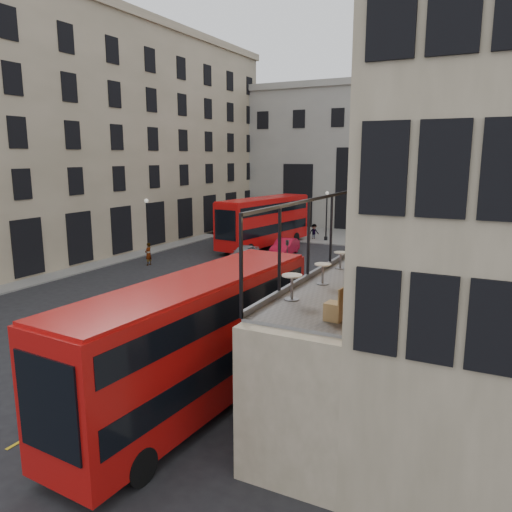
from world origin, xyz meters
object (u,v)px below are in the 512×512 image
at_px(street_lamp_b, 326,219).
at_px(car_b, 285,247).
at_px(pedestrian_d, 413,236).
at_px(cafe_table_far, 341,258).
at_px(traffic_light_far, 225,220).
at_px(pedestrian_a, 232,226).
at_px(cafe_chair_b, 371,285).
at_px(car_c, 235,237).
at_px(pedestrian_e, 148,254).
at_px(traffic_light_near, 287,261).
at_px(cyclist, 282,272).
at_px(pedestrian_b, 314,232).
at_px(cafe_table_near, 292,283).
at_px(bus_near, 195,338).
at_px(cafe_chair_a, 335,310).
at_px(street_lamp_a, 148,232).
at_px(cafe_chair_d, 395,264).
at_px(bus_far, 264,220).
at_px(car_a, 244,253).
at_px(bicycle, 246,279).
at_px(cafe_chair_c, 371,276).
at_px(cafe_table_mid, 323,271).
at_px(pedestrian_c, 407,231).

xyz_separation_m(street_lamp_b, car_b, (-0.87, -8.95, -1.65)).
xyz_separation_m(pedestrian_d, cafe_table_far, (2.75, -33.33, 4.06)).
xyz_separation_m(traffic_light_far, car_b, (8.13, -2.95, -1.68)).
distance_m(pedestrian_a, cafe_chair_b, 43.08).
relative_size(car_c, cafe_chair_b, 5.59).
bearing_deg(pedestrian_e, traffic_light_far, 176.94).
relative_size(traffic_light_near, cyclist, 2.33).
bearing_deg(pedestrian_b, traffic_light_near, -123.20).
bearing_deg(cafe_table_near, bus_near, 178.66).
relative_size(traffic_light_near, cafe_chair_a, 4.08).
height_order(street_lamp_a, pedestrian_e, street_lamp_a).
distance_m(pedestrian_a, cafe_table_far, 39.62).
xyz_separation_m(street_lamp_a, bus_near, (18.83, -20.60, 0.30)).
height_order(pedestrian_a, pedestrian_b, pedestrian_a).
distance_m(pedestrian_d, cafe_chair_d, 33.14).
relative_size(car_b, cyclist, 2.78).
bearing_deg(bus_far, pedestrian_b, 66.25).
relative_size(traffic_light_far, pedestrian_d, 1.94).
bearing_deg(cafe_table_far, car_a, 127.50).
height_order(pedestrian_e, cafe_chair_d, cafe_chair_d).
xyz_separation_m(bicycle, cafe_chair_d, (12.35, -10.70, 4.36)).
xyz_separation_m(traffic_light_far, pedestrian_b, (7.56, 6.23, -1.55)).
bearing_deg(traffic_light_far, cafe_chair_a, -55.08).
bearing_deg(traffic_light_far, pedestrian_a, 113.17).
distance_m(traffic_light_near, bus_far, 18.27).
bearing_deg(cafe_chair_a, street_lamp_a, 137.90).
relative_size(street_lamp_a, pedestrian_b, 3.05).
bearing_deg(cafe_chair_c, pedestrian_e, 145.35).
relative_size(cafe_table_near, cafe_table_far, 1.19).
bearing_deg(cafe_table_mid, cafe_table_far, 94.24).
bearing_deg(cafe_chair_a, car_b, 116.05).
xyz_separation_m(traffic_light_near, cafe_chair_a, (8.32, -15.98, 2.46)).
distance_m(cyclist, pedestrian_e, 12.53).
bearing_deg(bus_far, pedestrian_e, -112.75).
bearing_deg(car_c, bicycle, 143.67).
distance_m(cyclist, pedestrian_b, 19.52).
xyz_separation_m(traffic_light_near, traffic_light_far, (-14.00, 16.00, 0.00)).
xyz_separation_m(street_lamp_a, car_b, (10.13, 7.05, -1.65)).
xyz_separation_m(pedestrian_e, cafe_chair_d, (22.78, -12.92, 3.90)).
height_order(car_b, cafe_table_far, cafe_table_far).
relative_size(cafe_chair_b, cafe_chair_c, 0.89).
distance_m(car_c, cafe_table_near, 37.07).
bearing_deg(car_a, pedestrian_d, 49.21).
height_order(pedestrian_e, cafe_table_near, cafe_table_near).
height_order(pedestrian_c, pedestrian_e, pedestrian_e).
height_order(traffic_light_near, cafe_chair_d, cafe_chair_d).
bearing_deg(pedestrian_b, cafe_chair_b, -116.25).
xyz_separation_m(bicycle, pedestrian_b, (-2.59, 20.59, 0.40)).
xyz_separation_m(cyclist, cafe_chair_d, (10.27, -12.33, 4.03)).
bearing_deg(car_c, cafe_chair_a, 145.12).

